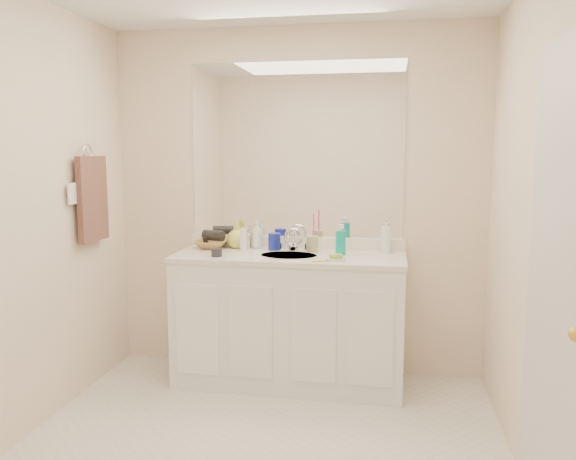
# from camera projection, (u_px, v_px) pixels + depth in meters

# --- Properties ---
(wall_back) EXTENTS (2.60, 0.02, 2.40)m
(wall_back) POSITION_uv_depth(u_px,v_px,m) (296.00, 202.00, 3.93)
(wall_back) COLOR #F9E1C2
(wall_back) RESTS_ON floor
(wall_front) EXTENTS (2.60, 0.02, 2.40)m
(wall_front) POSITION_uv_depth(u_px,v_px,m) (129.00, 296.00, 1.40)
(wall_front) COLOR #F9E1C2
(wall_front) RESTS_ON floor
(wall_left) EXTENTS (0.02, 2.60, 2.40)m
(wall_left) POSITION_uv_depth(u_px,v_px,m) (7.00, 221.00, 2.89)
(wall_left) COLOR #F9E1C2
(wall_left) RESTS_ON floor
(wall_right) EXTENTS (0.02, 2.60, 2.40)m
(wall_right) POSITION_uv_depth(u_px,v_px,m) (543.00, 234.00, 2.44)
(wall_right) COLOR #F9E1C2
(wall_right) RESTS_ON floor
(vanity_cabinet) EXTENTS (1.50, 0.55, 0.85)m
(vanity_cabinet) POSITION_uv_depth(u_px,v_px,m) (289.00, 321.00, 3.77)
(vanity_cabinet) COLOR white
(vanity_cabinet) RESTS_ON floor
(countertop) EXTENTS (1.52, 0.57, 0.03)m
(countertop) POSITION_uv_depth(u_px,v_px,m) (289.00, 257.00, 3.71)
(countertop) COLOR white
(countertop) RESTS_ON vanity_cabinet
(backsplash) EXTENTS (1.52, 0.03, 0.08)m
(backsplash) POSITION_uv_depth(u_px,v_px,m) (296.00, 242.00, 3.95)
(backsplash) COLOR white
(backsplash) RESTS_ON countertop
(sink_basin) EXTENTS (0.37, 0.37, 0.02)m
(sink_basin) POSITION_uv_depth(u_px,v_px,m) (289.00, 257.00, 3.69)
(sink_basin) COLOR #B7ACA0
(sink_basin) RESTS_ON countertop
(faucet) EXTENTS (0.02, 0.02, 0.11)m
(faucet) POSITION_uv_depth(u_px,v_px,m) (293.00, 242.00, 3.85)
(faucet) COLOR silver
(faucet) RESTS_ON countertop
(mirror) EXTENTS (1.48, 0.01, 1.20)m
(mirror) POSITION_uv_depth(u_px,v_px,m) (296.00, 151.00, 3.87)
(mirror) COLOR white
(mirror) RESTS_ON wall_back
(blue_mug) EXTENTS (0.11, 0.11, 0.12)m
(blue_mug) POSITION_uv_depth(u_px,v_px,m) (274.00, 242.00, 3.87)
(blue_mug) COLOR #1724A1
(blue_mug) RESTS_ON countertop
(tan_cup) EXTENTS (0.10, 0.10, 0.11)m
(tan_cup) POSITION_uv_depth(u_px,v_px,m) (312.00, 244.00, 3.80)
(tan_cup) COLOR tan
(tan_cup) RESTS_ON countertop
(toothbrush) EXTENTS (0.02, 0.04, 0.21)m
(toothbrush) POSITION_uv_depth(u_px,v_px,m) (314.00, 230.00, 3.78)
(toothbrush) COLOR #FF439B
(toothbrush) RESTS_ON tan_cup
(mouthwash_bottle) EXTENTS (0.08, 0.08, 0.16)m
(mouthwash_bottle) POSITION_uv_depth(u_px,v_px,m) (341.00, 243.00, 3.70)
(mouthwash_bottle) COLOR #0DA291
(mouthwash_bottle) RESTS_ON countertop
(clear_pump_bottle) EXTENTS (0.07, 0.07, 0.18)m
(clear_pump_bottle) POSITION_uv_depth(u_px,v_px,m) (386.00, 240.00, 3.76)
(clear_pump_bottle) COLOR white
(clear_pump_bottle) RESTS_ON countertop
(soap_dish) EXTENTS (0.11, 0.09, 0.01)m
(soap_dish) POSITION_uv_depth(u_px,v_px,m) (336.00, 259.00, 3.50)
(soap_dish) COLOR silver
(soap_dish) RESTS_ON countertop
(green_soap) EXTENTS (0.09, 0.08, 0.03)m
(green_soap) POSITION_uv_depth(u_px,v_px,m) (336.00, 257.00, 3.50)
(green_soap) COLOR #A3C02F
(green_soap) RESTS_ON soap_dish
(orange_comb) EXTENTS (0.12, 0.07, 0.01)m
(orange_comb) POSITION_uv_depth(u_px,v_px,m) (323.00, 261.00, 3.47)
(orange_comb) COLOR orange
(orange_comb) RESTS_ON countertop
(dark_jar) EXTENTS (0.09, 0.09, 0.05)m
(dark_jar) POSITION_uv_depth(u_px,v_px,m) (217.00, 252.00, 3.64)
(dark_jar) COLOR #252429
(dark_jar) RESTS_ON countertop
(extra_white_bottle) EXTENTS (0.06, 0.06, 0.15)m
(extra_white_bottle) POSITION_uv_depth(u_px,v_px,m) (243.00, 240.00, 3.82)
(extra_white_bottle) COLOR white
(extra_white_bottle) RESTS_ON countertop
(soap_bottle_white) EXTENTS (0.10, 0.10, 0.19)m
(soap_bottle_white) POSITION_uv_depth(u_px,v_px,m) (257.00, 234.00, 3.94)
(soap_bottle_white) COLOR white
(soap_bottle_white) RESTS_ON countertop
(soap_bottle_cream) EXTENTS (0.08, 0.08, 0.15)m
(soap_bottle_cream) POSITION_uv_depth(u_px,v_px,m) (245.00, 237.00, 3.95)
(soap_bottle_cream) COLOR beige
(soap_bottle_cream) RESTS_ON countertop
(soap_bottle_yellow) EXTENTS (0.17, 0.17, 0.18)m
(soap_bottle_yellow) POSITION_uv_depth(u_px,v_px,m) (237.00, 235.00, 3.95)
(soap_bottle_yellow) COLOR #DADB55
(soap_bottle_yellow) RESTS_ON countertop
(wicker_basket) EXTENTS (0.24, 0.24, 0.06)m
(wicker_basket) POSITION_uv_depth(u_px,v_px,m) (211.00, 244.00, 3.95)
(wicker_basket) COLOR #A57542
(wicker_basket) RESTS_ON countertop
(hair_dryer) EXTENTS (0.17, 0.12, 0.08)m
(hair_dryer) POSITION_uv_depth(u_px,v_px,m) (214.00, 235.00, 3.93)
(hair_dryer) COLOR black
(hair_dryer) RESTS_ON wicker_basket
(towel_ring) EXTENTS (0.01, 0.11, 0.11)m
(towel_ring) POSITION_uv_depth(u_px,v_px,m) (87.00, 152.00, 3.59)
(towel_ring) COLOR silver
(towel_ring) RESTS_ON wall_left
(hand_towel) EXTENTS (0.04, 0.32, 0.55)m
(hand_towel) POSITION_uv_depth(u_px,v_px,m) (93.00, 199.00, 3.63)
(hand_towel) COLOR #462C25
(hand_towel) RESTS_ON towel_ring
(switch_plate) EXTENTS (0.01, 0.08, 0.13)m
(switch_plate) POSITION_uv_depth(u_px,v_px,m) (72.00, 193.00, 3.43)
(switch_plate) COLOR white
(switch_plate) RESTS_ON wall_left
(door) EXTENTS (0.02, 0.82, 2.00)m
(door) POSITION_uv_depth(u_px,v_px,m) (557.00, 296.00, 2.18)
(door) COLOR silver
(door) RESTS_ON floor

